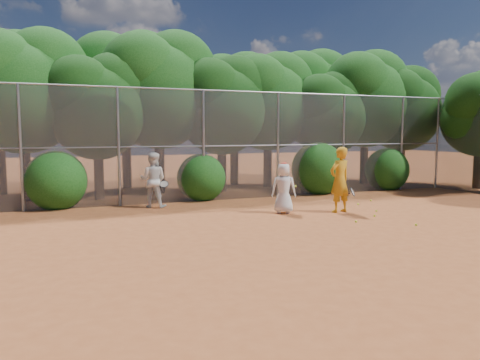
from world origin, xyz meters
name	(u,v)px	position (x,y,z in m)	size (l,w,h in m)	color
ground	(313,231)	(0.00, 0.00, 0.00)	(80.00, 80.00, 0.00)	#974922
fence_back	(226,144)	(-0.12, 6.00, 2.05)	(20.05, 0.09, 4.03)	gray
tree_1	(23,86)	(-6.94, 8.54, 4.16)	(4.64, 4.03, 6.35)	black
tree_2	(98,102)	(-4.45, 7.83, 3.58)	(3.99, 3.47, 5.47)	black
tree_3	(160,85)	(-1.94, 8.84, 4.40)	(4.89, 4.26, 6.70)	black
tree_4	(223,102)	(0.55, 8.24, 3.76)	(4.19, 3.64, 5.73)	black
tree_5	(269,97)	(3.06, 9.04, 4.05)	(4.51, 3.92, 6.17)	black
tree_6	(328,110)	(5.55, 8.03, 3.47)	(3.86, 3.36, 5.29)	black
tree_7	(366,95)	(8.06, 8.64, 4.28)	(4.77, 4.14, 6.53)	black
tree_8	(403,105)	(10.05, 8.34, 3.82)	(4.25, 3.70, 5.82)	black
tree_10	(126,83)	(-2.93, 11.05, 4.63)	(5.15, 4.48, 7.06)	black
tree_11	(235,97)	(2.06, 10.64, 4.16)	(4.64, 4.03, 6.35)	black
tree_12	(311,93)	(6.56, 11.24, 4.51)	(5.02, 4.37, 6.88)	black
bush_0	(56,178)	(-6.00, 6.30, 1.00)	(2.00, 2.00, 2.00)	#134611
bush_1	(201,176)	(-1.00, 6.30, 0.90)	(1.80, 1.80, 1.80)	#134611
bush_2	(318,166)	(4.00, 6.30, 1.10)	(2.20, 2.20, 2.20)	#134611
bush_3	(387,168)	(7.50, 6.30, 0.95)	(1.90, 1.90, 1.90)	#134611
player_yellow	(340,180)	(2.18, 2.07, 1.02)	(0.93, 0.67, 2.05)	orange
player_teen	(284,188)	(0.50, 2.59, 0.79)	(0.91, 0.81, 1.59)	white
player_white	(153,180)	(-3.01, 5.25, 0.92)	(1.11, 1.03, 1.83)	white
ball_0	(375,216)	(2.70, 0.99, 0.03)	(0.07, 0.07, 0.07)	#D3E72A
ball_1	(358,204)	(3.62, 3.05, 0.03)	(0.07, 0.07, 0.07)	#D3E72A
ball_2	(416,225)	(2.87, -0.53, 0.03)	(0.07, 0.07, 0.07)	#D3E72A
ball_3	(376,211)	(3.30, 1.68, 0.03)	(0.07, 0.07, 0.07)	#D3E72A
ball_4	(356,221)	(1.65, 0.46, 0.03)	(0.07, 0.07, 0.07)	#D3E72A
ball_5	(371,200)	(4.58, 3.59, 0.03)	(0.07, 0.07, 0.07)	#D3E72A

